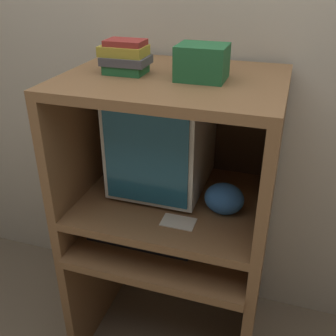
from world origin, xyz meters
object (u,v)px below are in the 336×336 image
object	(u,v)px
snack_bag	(224,199)
book_stack	(125,57)
keyboard	(142,237)
storage_box	(202,62)
mouse	(206,252)
crt_monitor	(163,140)

from	to	relation	value
snack_bag	book_stack	bearing A→B (deg)	174.71
keyboard	storage_box	size ratio (longest dim) A/B	2.61
mouse	snack_bag	size ratio (longest dim) A/B	0.48
keyboard	mouse	bearing A→B (deg)	-2.28
crt_monitor	mouse	distance (m)	0.50
snack_bag	book_stack	distance (m)	0.66
mouse	snack_bag	world-z (taller)	snack_bag
keyboard	book_stack	world-z (taller)	book_stack
crt_monitor	snack_bag	bearing A→B (deg)	-23.60
mouse	keyboard	bearing A→B (deg)	177.72
keyboard	book_stack	bearing A→B (deg)	127.96
crt_monitor	snack_bag	world-z (taller)	crt_monitor
storage_box	keyboard	bearing A→B (deg)	-153.86
crt_monitor	keyboard	distance (m)	0.43
snack_bag	book_stack	size ratio (longest dim) A/B	0.88
keyboard	snack_bag	distance (m)	0.41
crt_monitor	snack_bag	xyz separation A→B (m)	(0.30, -0.13, -0.16)
book_stack	storage_box	size ratio (longest dim) A/B	1.03
crt_monitor	storage_box	xyz separation A→B (m)	(0.18, -0.09, 0.36)
storage_box	snack_bag	bearing A→B (deg)	-18.05
crt_monitor	keyboard	size ratio (longest dim) A/B	0.95
keyboard	snack_bag	xyz separation A→B (m)	(0.33, 0.06, 0.22)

